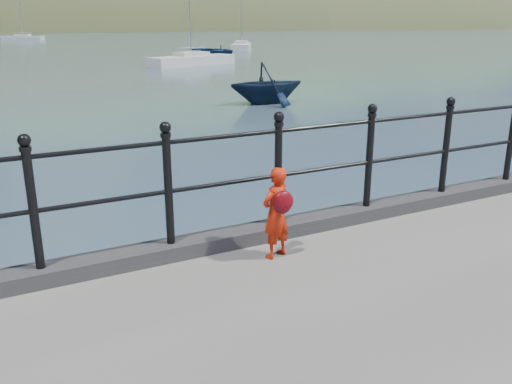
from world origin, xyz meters
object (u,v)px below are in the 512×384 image
sailboat_deep (23,38)px  sailboat_far (241,47)px  launch_navy (267,83)px  launch_blue (215,51)px  child (276,212)px  sailboat_near (192,61)px  railing (226,169)px

sailboat_deep → sailboat_far: (19.27, -44.79, 0.00)m
launch_navy → sailboat_deep: bearing=2.9°
launch_blue → sailboat_far: bearing=43.5°
launch_blue → launch_navy: bearing=-119.7°
sailboat_far → launch_blue: bearing=173.6°
child → sailboat_deep: (6.77, 98.48, -1.12)m
launch_blue → sailboat_near: size_ratio=0.58×
railing → sailboat_deep: size_ratio=1.82×
launch_navy → child: bearing=153.5°
sailboat_near → sailboat_deep: bearing=76.7°
child → launch_navy: child is taller
child → launch_navy: 17.16m
sailboat_far → railing: bearing=-176.7°
child → launch_navy: bearing=-137.1°
child → sailboat_near: sailboat_near is taller
child → sailboat_near: (12.62, 34.89, -1.13)m
sailboat_deep → child: bearing=-64.1°
child → sailboat_near: 37.12m
launch_navy → sailboat_far: size_ratio=0.31×
railing → launch_navy: bearing=59.8°
child → sailboat_near: bearing=-128.5°
launch_blue → sailboat_near: bearing=-135.1°
launch_blue → sailboat_deep: size_ratio=0.56×
railing → child: railing is taller
railing → launch_navy: railing is taller
railing → launch_navy: size_ratio=5.77×
sailboat_near → sailboat_far: bearing=36.0°
child → sailboat_far: sailboat_far is taller
sailboat_deep → sailboat_far: sailboat_far is taller
launch_blue → launch_navy: 28.71m
child → sailboat_deep: bearing=-112.6°
sailboat_far → sailboat_near: bearing=174.1°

